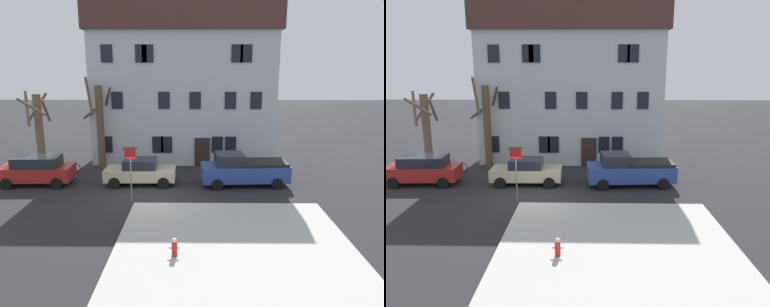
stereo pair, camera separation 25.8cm
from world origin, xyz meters
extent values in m
plane|color=#262628|center=(0.00, 0.00, 0.00)|extent=(120.00, 120.00, 0.00)
cube|color=#B7B5AD|center=(4.11, -5.29, 0.06)|extent=(9.67, 8.74, 0.12)
cube|color=silver|center=(1.61, 10.25, 4.80)|extent=(13.40, 6.67, 9.60)
cube|color=#4C2D28|center=(1.61, 10.25, 10.61)|extent=(13.90, 7.17, 2.02)
cube|color=#2D231E|center=(3.00, 6.87, 1.05)|extent=(1.10, 0.12, 2.10)
cube|color=black|center=(-3.94, 6.88, 1.60)|extent=(0.80, 0.08, 1.20)
cube|color=black|center=(-0.23, 6.88, 1.60)|extent=(0.80, 0.08, 1.20)
cube|color=black|center=(0.41, 6.88, 1.60)|extent=(0.80, 0.08, 1.20)
cube|color=black|center=(4.09, 6.88, 1.60)|extent=(0.80, 0.08, 1.20)
cube|color=black|center=(5.06, 6.88, 1.60)|extent=(0.80, 0.08, 1.20)
cube|color=black|center=(-3.04, 6.88, 4.80)|extent=(0.80, 0.08, 1.20)
cube|color=black|center=(0.27, 6.88, 4.80)|extent=(0.80, 0.08, 1.20)
cube|color=black|center=(2.48, 6.88, 4.80)|extent=(0.80, 0.08, 1.20)
cube|color=black|center=(4.97, 6.88, 4.80)|extent=(0.80, 0.08, 1.20)
cube|color=black|center=(6.78, 6.88, 4.80)|extent=(0.80, 0.08, 1.20)
cube|color=black|center=(-3.62, 6.88, 8.00)|extent=(0.80, 0.08, 1.20)
cube|color=black|center=(-1.25, 6.88, 8.00)|extent=(0.80, 0.08, 1.20)
cube|color=black|center=(-0.79, 6.88, 8.00)|extent=(0.80, 0.08, 1.20)
cube|color=black|center=(5.35, 6.88, 8.00)|extent=(0.80, 0.08, 1.20)
cube|color=black|center=(5.98, 6.88, 8.00)|extent=(0.80, 0.08, 1.20)
cylinder|color=brown|center=(-8.41, 6.02, 2.65)|extent=(0.56, 0.56, 5.30)
cylinder|color=brown|center=(-8.43, 5.12, 4.52)|extent=(1.89, 0.24, 1.23)
cylinder|color=brown|center=(-8.69, 6.65, 4.32)|extent=(1.48, 0.80, 2.09)
cylinder|color=brown|center=(-8.99, 5.74, 4.35)|extent=(0.81, 1.40, 2.30)
cylinder|color=brown|center=(-7.83, 6.04, 4.17)|extent=(0.24, 1.32, 1.69)
cylinder|color=brown|center=(-4.17, 6.25, 2.93)|extent=(0.51, 0.51, 5.87)
cylinder|color=brown|center=(-4.76, 5.91, 5.21)|extent=(0.90, 1.40, 2.47)
cylinder|color=brown|center=(-3.63, 6.58, 4.99)|extent=(0.88, 1.30, 1.63)
cylinder|color=brown|center=(-4.65, 6.97, 4.14)|extent=(1.63, 1.17, 1.32)
cube|color=#AD231E|center=(-7.31, 2.51, 0.74)|extent=(4.45, 2.07, 0.85)
cube|color=#1E232B|center=(-7.22, 2.51, 1.48)|extent=(2.78, 1.78, 0.62)
cylinder|color=black|center=(-8.76, 1.50, 0.34)|extent=(0.69, 0.25, 0.68)
cylinder|color=black|center=(-8.83, 3.39, 0.34)|extent=(0.69, 0.25, 0.68)
cylinder|color=black|center=(-5.78, 1.62, 0.34)|extent=(0.69, 0.25, 0.68)
cylinder|color=black|center=(-5.86, 3.51, 0.34)|extent=(0.69, 0.25, 0.68)
cube|color=#C6B793|center=(-0.88, 2.61, 0.68)|extent=(4.34, 1.79, 0.71)
cube|color=#1E232B|center=(-0.88, 2.61, 1.32)|extent=(2.00, 1.56, 0.58)
cylinder|color=black|center=(-2.34, 1.72, 0.34)|extent=(0.68, 0.23, 0.68)
cylinder|color=black|center=(-2.36, 3.46, 0.34)|extent=(0.68, 0.23, 0.68)
cylinder|color=black|center=(0.59, 1.75, 0.34)|extent=(0.68, 0.23, 0.68)
cylinder|color=black|center=(0.58, 3.49, 0.34)|extent=(0.68, 0.23, 0.68)
cube|color=#2D4799|center=(5.54, 2.55, 0.81)|extent=(5.40, 2.31, 0.98)
cube|color=#1E232B|center=(4.59, 2.49, 1.65)|extent=(1.80, 1.83, 0.70)
cube|color=black|center=(6.70, 2.63, 1.40)|extent=(2.87, 2.06, 0.20)
cylinder|color=black|center=(3.82, 1.46, 0.34)|extent=(0.69, 0.27, 0.68)
cylinder|color=black|center=(3.68, 3.40, 0.34)|extent=(0.69, 0.27, 0.68)
cylinder|color=black|center=(7.40, 1.70, 0.34)|extent=(0.69, 0.27, 0.68)
cylinder|color=black|center=(7.26, 3.65, 0.34)|extent=(0.69, 0.27, 0.68)
cylinder|color=red|center=(1.74, -6.50, 0.42)|extent=(0.22, 0.22, 0.60)
sphere|color=silver|center=(1.74, -6.50, 0.74)|extent=(0.21, 0.21, 0.21)
cylinder|color=silver|center=(1.58, -6.50, 0.45)|extent=(0.10, 0.09, 0.09)
cylinder|color=silver|center=(1.90, -6.50, 0.45)|extent=(0.10, 0.09, 0.09)
cylinder|color=slate|center=(-0.93, -0.44, 1.50)|extent=(0.07, 0.07, 2.99)
cube|color=red|center=(-0.93, -0.46, 2.69)|extent=(0.60, 0.03, 0.60)
cube|color=#1E8C38|center=(-0.93, -0.42, 2.94)|extent=(0.76, 0.02, 0.18)
torus|color=black|center=(-5.68, 4.99, 0.36)|extent=(0.69, 0.26, 0.71)
torus|color=black|center=(-6.67, 5.30, 0.36)|extent=(0.69, 0.26, 0.71)
cylinder|color=maroon|center=(-6.18, 5.14, 0.58)|extent=(0.96, 0.34, 0.19)
cylinder|color=maroon|center=(-6.37, 5.20, 0.81)|extent=(0.10, 0.06, 0.45)
camera|label=1|loc=(2.56, -19.27, 7.21)|focal=34.49mm
camera|label=2|loc=(2.82, -19.26, 7.21)|focal=34.49mm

